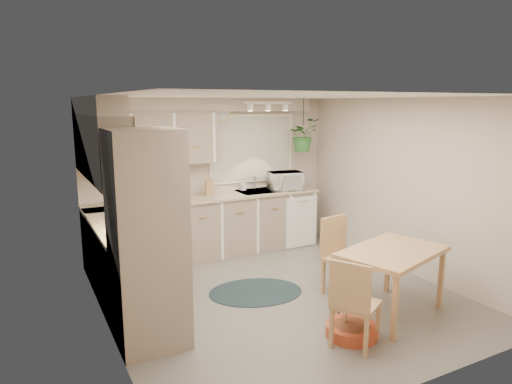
{
  "coord_description": "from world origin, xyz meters",
  "views": [
    {
      "loc": [
        -2.69,
        -4.52,
        2.32
      ],
      "look_at": [
        -0.03,
        0.55,
        1.21
      ],
      "focal_mm": 32.0,
      "sensor_mm": 36.0,
      "label": 1
    }
  ],
  "objects_px": {
    "chair_left": "(356,301)",
    "microwave": "(285,179)",
    "chair_back": "(345,257)",
    "braided_rug": "(256,292)",
    "pet_bed": "(352,331)",
    "dining_table": "(391,282)"
  },
  "relations": [
    {
      "from": "pet_bed",
      "to": "dining_table",
      "type": "bearing_deg",
      "value": 16.47
    },
    {
      "from": "chair_left",
      "to": "pet_bed",
      "type": "bearing_deg",
      "value": 120.86
    },
    {
      "from": "pet_bed",
      "to": "chair_left",
      "type": "bearing_deg",
      "value": -119.34
    },
    {
      "from": "chair_left",
      "to": "pet_bed",
      "type": "xyz_separation_m",
      "value": [
        0.08,
        0.14,
        -0.39
      ]
    },
    {
      "from": "dining_table",
      "to": "pet_bed",
      "type": "relative_size",
      "value": 2.26
    },
    {
      "from": "dining_table",
      "to": "pet_bed",
      "type": "height_order",
      "value": "dining_table"
    },
    {
      "from": "braided_rug",
      "to": "pet_bed",
      "type": "relative_size",
      "value": 2.24
    },
    {
      "from": "braided_rug",
      "to": "pet_bed",
      "type": "bearing_deg",
      "value": -75.95
    },
    {
      "from": "dining_table",
      "to": "chair_left",
      "type": "bearing_deg",
      "value": -156.25
    },
    {
      "from": "braided_rug",
      "to": "microwave",
      "type": "xyz_separation_m",
      "value": [
        1.32,
        1.48,
        1.11
      ]
    },
    {
      "from": "braided_rug",
      "to": "pet_bed",
      "type": "height_order",
      "value": "pet_bed"
    },
    {
      "from": "dining_table",
      "to": "pet_bed",
      "type": "bearing_deg",
      "value": -163.53
    },
    {
      "from": "chair_left",
      "to": "microwave",
      "type": "relative_size",
      "value": 1.69
    },
    {
      "from": "chair_back",
      "to": "pet_bed",
      "type": "relative_size",
      "value": 1.82
    },
    {
      "from": "chair_left",
      "to": "braided_rug",
      "type": "bearing_deg",
      "value": 160.35
    },
    {
      "from": "dining_table",
      "to": "chair_left",
      "type": "relative_size",
      "value": 1.33
    },
    {
      "from": "chair_back",
      "to": "microwave",
      "type": "height_order",
      "value": "microwave"
    },
    {
      "from": "braided_rug",
      "to": "microwave",
      "type": "bearing_deg",
      "value": 48.29
    },
    {
      "from": "chair_left",
      "to": "microwave",
      "type": "distance_m",
      "value": 3.27
    },
    {
      "from": "chair_left",
      "to": "chair_back",
      "type": "height_order",
      "value": "chair_back"
    },
    {
      "from": "braided_rug",
      "to": "chair_left",
      "type": "bearing_deg",
      "value": -79.84
    },
    {
      "from": "chair_left",
      "to": "microwave",
      "type": "bearing_deg",
      "value": 131.3
    }
  ]
}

